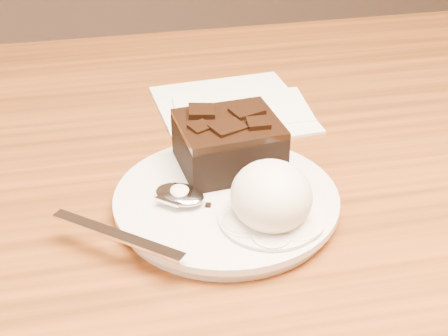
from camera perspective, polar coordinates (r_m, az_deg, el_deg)
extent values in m
cylinder|color=silver|center=(0.60, 0.20, -3.04)|extent=(0.20, 0.20, 0.02)
cube|color=black|center=(0.63, 0.41, 1.88)|extent=(0.10, 0.09, 0.04)
ellipsoid|color=white|center=(0.55, 4.11, -2.41)|extent=(0.07, 0.07, 0.06)
cylinder|color=white|center=(0.57, 4.02, -4.36)|extent=(0.09, 0.09, 0.00)
cube|color=white|center=(0.78, 0.70, 5.22)|extent=(0.18, 0.18, 0.01)
cube|color=black|center=(0.59, -2.92, -2.38)|extent=(0.01, 0.01, 0.00)
cube|color=black|center=(0.58, -1.38, -3.23)|extent=(0.01, 0.01, 0.00)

